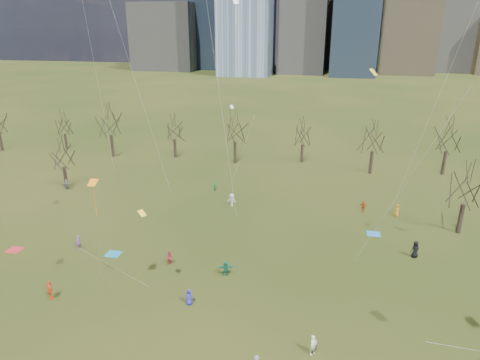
% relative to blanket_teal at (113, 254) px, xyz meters
% --- Properties ---
extents(ground, '(500.00, 500.00, 0.00)m').
position_rel_blanket_teal_xyz_m(ground, '(12.73, -4.30, -0.01)').
color(ground, black).
rests_on(ground, ground).
extents(bare_tree_row, '(113.04, 29.80, 9.50)m').
position_rel_blanket_teal_xyz_m(bare_tree_row, '(12.64, 32.92, 6.10)').
color(bare_tree_row, black).
rests_on(bare_tree_row, ground).
extents(blanket_teal, '(1.60, 1.50, 0.03)m').
position_rel_blanket_teal_xyz_m(blanket_teal, '(0.00, 0.00, 0.00)').
color(blanket_teal, teal).
rests_on(blanket_teal, ground).
extents(blanket_navy, '(1.60, 1.50, 0.03)m').
position_rel_blanket_teal_xyz_m(blanket_navy, '(28.61, 11.17, 0.00)').
color(blanket_navy, '#276EBA').
rests_on(blanket_navy, ground).
extents(blanket_crimson, '(1.60, 1.50, 0.03)m').
position_rel_blanket_teal_xyz_m(blanket_crimson, '(-11.35, -1.52, 0.00)').
color(blanket_crimson, red).
rests_on(blanket_crimson, ground).
extents(person_0, '(0.77, 0.50, 1.56)m').
position_rel_blanket_teal_xyz_m(person_0, '(11.16, -6.88, 0.77)').
color(person_0, '#2C2AB7').
rests_on(person_0, ground).
extents(person_1, '(0.71, 0.73, 1.69)m').
position_rel_blanket_teal_xyz_m(person_1, '(22.47, -10.84, 0.83)').
color(person_1, silver).
rests_on(person_1, ground).
extents(person_2, '(0.91, 0.94, 1.53)m').
position_rel_blanket_teal_xyz_m(person_2, '(6.98, -0.67, 0.75)').
color(person_2, '#C11B3A').
rests_on(person_2, ground).
extents(person_4, '(1.15, 1.05, 1.88)m').
position_rel_blanket_teal_xyz_m(person_4, '(-1.60, -8.81, 0.93)').
color(person_4, '#FF4D1C').
rests_on(person_4, ground).
extents(person_5, '(1.61, 0.94, 1.66)m').
position_rel_blanket_teal_xyz_m(person_5, '(13.25, -1.54, 0.81)').
color(person_5, '#1B7D5C').
rests_on(person_5, ground).
extents(person_6, '(1.11, 0.95, 1.92)m').
position_rel_blanket_teal_xyz_m(person_6, '(32.53, 6.37, 0.94)').
color(person_6, black).
rests_on(person_6, ground).
extents(person_7, '(0.52, 0.68, 1.67)m').
position_rel_blanket_teal_xyz_m(person_7, '(-4.38, 0.30, 0.82)').
color(person_7, '#8E52A4').
rests_on(person_7, ground).
extents(person_9, '(1.30, 0.88, 1.86)m').
position_rel_blanket_teal_xyz_m(person_9, '(9.78, 15.86, 0.91)').
color(person_9, silver).
rests_on(person_9, ground).
extents(person_10, '(0.99, 0.45, 1.65)m').
position_rel_blanket_teal_xyz_m(person_10, '(27.65, 17.70, 0.81)').
color(person_10, '#C64A1C').
rests_on(person_10, ground).
extents(person_11, '(1.60, 1.13, 1.66)m').
position_rel_blanket_teal_xyz_m(person_11, '(-16.56, 16.74, 0.82)').
color(person_11, slate).
rests_on(person_11, ground).
extents(person_12, '(0.70, 0.91, 1.67)m').
position_rel_blanket_teal_xyz_m(person_12, '(31.97, 17.29, 0.82)').
color(person_12, orange).
rests_on(person_12, ground).
extents(person_13, '(0.71, 0.72, 1.68)m').
position_rel_blanket_teal_xyz_m(person_13, '(5.86, 21.14, 0.82)').
color(person_13, '#197031').
rests_on(person_13, ground).
extents(kites_airborne, '(66.39, 42.07, 29.98)m').
position_rel_blanket_teal_xyz_m(kites_airborne, '(14.17, 3.93, 12.99)').
color(kites_airborne, orange).
rests_on(kites_airborne, ground).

